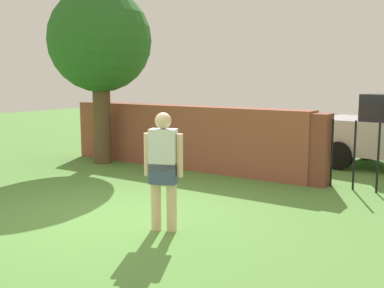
# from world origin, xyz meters

# --- Properties ---
(ground_plane) EXTENTS (40.00, 40.00, 0.00)m
(ground_plane) POSITION_xyz_m (0.00, 0.00, 0.00)
(ground_plane) COLOR #568C3D
(brick_wall) EXTENTS (6.25, 0.50, 1.44)m
(brick_wall) POSITION_xyz_m (-1.50, 3.78, 0.72)
(brick_wall) COLOR brown
(brick_wall) RESTS_ON ground
(tree) EXTENTS (2.46, 2.46, 4.19)m
(tree) POSITION_xyz_m (-3.44, 3.15, 2.91)
(tree) COLOR brown
(tree) RESTS_ON ground
(person) EXTENTS (0.51, 0.34, 1.62)m
(person) POSITION_xyz_m (0.91, -0.05, 0.90)
(person) COLOR beige
(person) RESTS_ON ground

